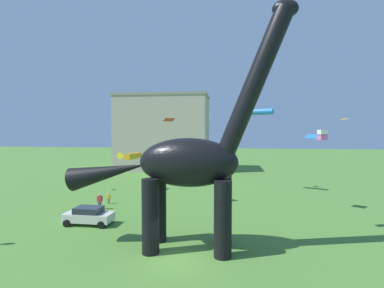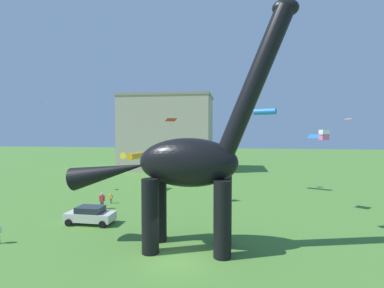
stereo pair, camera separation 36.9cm
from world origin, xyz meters
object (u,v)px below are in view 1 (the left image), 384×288
person_photographer (109,198)px  kite_near_high (322,135)px  kite_high_right (312,136)px  dinosaur_sculpture (187,162)px  kite_mid_right (108,172)px  kite_far_left (37,102)px  kite_mid_left (131,156)px  kite_far_right (169,120)px  kite_mid_center (344,119)px  person_near_flyer (100,200)px  kite_high_left (263,112)px  parked_sedan_left (89,215)px

person_photographer → kite_near_high: size_ratio=1.42×
kite_high_right → dinosaur_sculpture: bearing=-135.3°
dinosaur_sculpture → kite_mid_right: (-7.11, 3.09, -1.23)m
kite_mid_right → dinosaur_sculpture: bearing=-23.5°
person_photographer → kite_far_left: kite_far_left is taller
kite_mid_left → kite_far_right: 9.99m
kite_far_left → kite_mid_center: bearing=6.9°
person_photographer → kite_mid_right: kite_mid_right is taller
kite_mid_right → kite_near_high: (17.43, 1.59, 3.10)m
kite_mid_center → kite_high_right: kite_mid_center is taller
dinosaur_sculpture → kite_mid_left: dinosaur_sculpture is taller
kite_high_right → kite_far_left: 33.79m
person_photographer → kite_mid_right: (3.50, -8.07, 4.14)m
dinosaur_sculpture → kite_high_right: (11.35, 11.23, 1.63)m
person_photographer → kite_mid_right: size_ratio=0.72×
person_near_flyer → kite_high_left: 23.46m
kite_near_high → kite_mid_left: 24.61m
person_near_flyer → kite_near_high: size_ratio=2.06×
dinosaur_sculpture → person_near_flyer: bearing=137.9°
dinosaur_sculpture → kite_mid_right: 7.85m
kite_mid_right → kite_far_right: (3.37, 8.69, 4.63)m
kite_mid_center → kite_far_right: bearing=-159.1°
kite_near_high → kite_high_left: bearing=100.7°
kite_high_left → kite_far_left: 29.78m
kite_mid_left → kite_mid_center: bearing=4.5°
kite_high_left → kite_near_high: bearing=-79.3°
kite_mid_center → kite_high_right: 10.96m
person_photographer → kite_far_right: kite_far_right is taller
kite_mid_left → kite_high_left: (17.69, 2.54, 5.94)m
person_near_flyer → kite_high_right: bearing=27.6°
person_photographer → kite_mid_right: bearing=12.3°
kite_high_right → person_near_flyer: bearing=-173.7°
kite_mid_left → kite_high_right: 22.79m
kite_mid_center → kite_high_left: kite_high_left is taller
dinosaur_sculpture → person_near_flyer: 14.64m
person_near_flyer → kite_high_right: kite_high_right is taller
kite_near_high → person_near_flyer: bearing=168.9°
kite_near_high → kite_high_left: kite_high_left is taller
kite_high_left → person_near_flyer: bearing=-147.3°
dinosaur_sculpture → kite_far_right: bearing=105.3°
kite_near_high → kite_mid_center: (7.32, 15.28, 1.84)m
kite_mid_left → kite_far_left: (-11.63, -2.56, 7.07)m
parked_sedan_left → person_photographer: size_ratio=3.65×
parked_sedan_left → person_near_flyer: bearing=105.1°
kite_far_left → kite_high_left: bearing=9.9°
kite_mid_center → kite_far_right: (-21.38, -8.18, -0.30)m
kite_far_right → dinosaur_sculpture: bearing=-72.4°
kite_mid_left → kite_far_right: size_ratio=2.18×
dinosaur_sculpture → kite_mid_center: size_ratio=15.20×
person_near_flyer → dinosaur_sculpture: bearing=-18.5°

